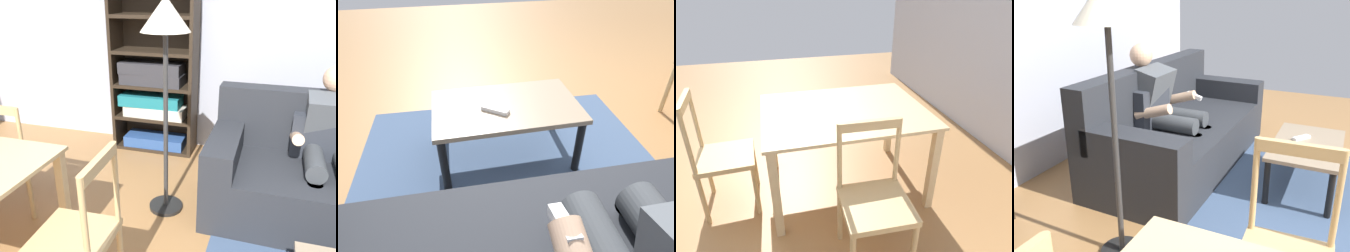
% 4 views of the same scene
% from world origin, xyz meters
% --- Properties ---
extents(dining_table, '(1.29, 0.98, 0.75)m').
position_xyz_m(dining_table, '(-1.54, 0.31, 0.64)').
color(dining_table, '#D1B27F').
rests_on(dining_table, ground_plane).
extents(dining_chair_near_wall, '(0.44, 0.44, 0.94)m').
position_xyz_m(dining_chair_near_wall, '(-1.55, 1.07, 0.46)').
color(dining_chair_near_wall, tan).
rests_on(dining_chair_near_wall, ground_plane).
extents(dining_chair_facing_couch, '(0.44, 0.44, 0.97)m').
position_xyz_m(dining_chair_facing_couch, '(-0.57, 0.31, 0.47)').
color(dining_chair_facing_couch, tan).
rests_on(dining_chair_facing_couch, ground_plane).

